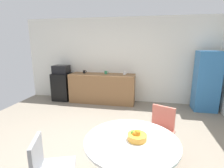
{
  "coord_description": "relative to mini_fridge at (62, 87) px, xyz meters",
  "views": [
    {
      "loc": [
        0.91,
        -2.44,
        1.83
      ],
      "look_at": [
        0.2,
        1.2,
        0.95
      ],
      "focal_mm": 27.71,
      "sensor_mm": 36.0,
      "label": 1
    }
  ],
  "objects": [
    {
      "name": "ground_plane",
      "position": [
        1.76,
        -2.65,
        -0.44
      ],
      "size": [
        6.0,
        6.0,
        0.0
      ],
      "primitive_type": "plane",
      "color": "gray"
    },
    {
      "name": "wall_back",
      "position": [
        1.76,
        0.35,
        0.86
      ],
      "size": [
        6.0,
        0.1,
        2.6
      ],
      "primitive_type": "cube",
      "color": "white",
      "rests_on": "ground_plane"
    },
    {
      "name": "counter_block",
      "position": [
        1.36,
        0.0,
        0.01
      ],
      "size": [
        2.01,
        0.6,
        0.9
      ],
      "primitive_type": "cube",
      "color": "brown",
      "rests_on": "ground_plane"
    },
    {
      "name": "mini_fridge",
      "position": [
        0.0,
        0.0,
        0.0
      ],
      "size": [
        0.54,
        0.54,
        0.88
      ],
      "primitive_type": "cube",
      "color": "black",
      "rests_on": "ground_plane"
    },
    {
      "name": "microwave",
      "position": [
        0.0,
        0.0,
        0.57
      ],
      "size": [
        0.48,
        0.38,
        0.26
      ],
      "primitive_type": "cube",
      "color": "black",
      "rests_on": "mini_fridge"
    },
    {
      "name": "locker_cabinet",
      "position": [
        4.31,
        -0.1,
        0.38
      ],
      "size": [
        0.6,
        0.5,
        1.64
      ],
      "primitive_type": "cube",
      "color": "#3372B2",
      "rests_on": "ground_plane"
    },
    {
      "name": "round_table",
      "position": [
        2.54,
        -3.29,
        0.16
      ],
      "size": [
        1.1,
        1.1,
        0.74
      ],
      "color": "silver",
      "rests_on": "ground_plane"
    },
    {
      "name": "chair_coral",
      "position": [
        2.95,
        -2.41,
        0.08
      ],
      "size": [
        0.56,
        0.56,
        0.83
      ],
      "color": "silver",
      "rests_on": "ground_plane"
    },
    {
      "name": "chair_gray",
      "position": [
        1.63,
        -3.61,
        0.08
      ],
      "size": [
        0.53,
        0.53,
        0.83
      ],
      "color": "silver",
      "rests_on": "ground_plane"
    },
    {
      "name": "fruit_bowl",
      "position": [
        2.6,
        -3.28,
        0.35
      ],
      "size": [
        0.22,
        0.22,
        0.13
      ],
      "color": "gold",
      "rests_on": "round_table"
    },
    {
      "name": "mug_white",
      "position": [
        0.76,
        0.06,
        0.51
      ],
      "size": [
        0.13,
        0.08,
        0.09
      ],
      "color": "black",
      "rests_on": "counter_block"
    },
    {
      "name": "mug_green",
      "position": [
        1.46,
        0.06,
        0.51
      ],
      "size": [
        0.13,
        0.08,
        0.09
      ],
      "color": "#338C59",
      "rests_on": "counter_block"
    },
    {
      "name": "mug_red",
      "position": [
        2.05,
        0.04,
        0.51
      ],
      "size": [
        0.13,
        0.08,
        0.09
      ],
      "color": "white",
      "rests_on": "counter_block"
    }
  ]
}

